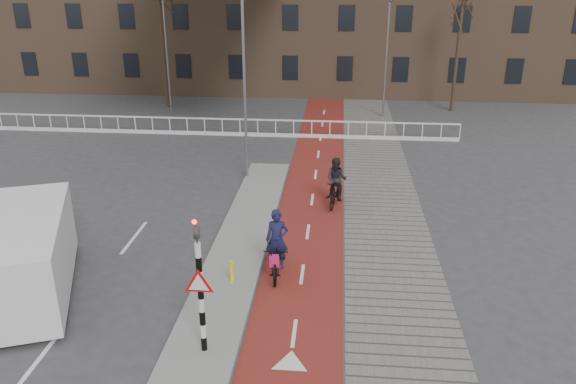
{
  "coord_description": "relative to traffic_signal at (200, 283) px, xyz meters",
  "views": [
    {
      "loc": [
        2.44,
        -12.98,
        8.68
      ],
      "look_at": [
        0.79,
        5.0,
        1.5
      ],
      "focal_mm": 35.0,
      "sensor_mm": 36.0,
      "label": 1
    }
  ],
  "objects": [
    {
      "name": "railing",
      "position": [
        -4.4,
        19.02,
        -1.68
      ],
      "size": [
        28.0,
        0.1,
        0.99
      ],
      "color": "silver",
      "rests_on": "ground"
    },
    {
      "name": "streetlight_right",
      "position": [
        5.84,
        24.3,
        1.57
      ],
      "size": [
        0.12,
        0.12,
        7.12
      ],
      "primitive_type": "cylinder",
      "color": "slate",
      "rests_on": "ground"
    },
    {
      "name": "traffic_signal",
      "position": [
        0.0,
        0.0,
        0.0
      ],
      "size": [
        0.8,
        0.8,
        3.68
      ],
      "color": "black",
      "rests_on": "curb_island"
    },
    {
      "name": "cyclist_near",
      "position": [
        1.34,
        3.96,
        -1.27
      ],
      "size": [
        0.8,
        2.08,
        2.11
      ],
      "rotation": [
        0.0,
        0.0,
        0.04
      ],
      "color": "black",
      "rests_on": "bike_lane"
    },
    {
      "name": "bollard",
      "position": [
        0.09,
        3.19,
        -1.52
      ],
      "size": [
        0.12,
        0.12,
        0.7
      ],
      "primitive_type": "cylinder",
      "color": "yellow",
      "rests_on": "curb_island"
    },
    {
      "name": "van",
      "position": [
        -5.55,
        2.22,
        -0.76
      ],
      "size": [
        3.98,
        5.85,
        2.34
      ],
      "rotation": [
        0.0,
        0.0,
        0.37
      ],
      "color": "white",
      "rests_on": "ground"
    },
    {
      "name": "tree_mid",
      "position": [
        -8.46,
        25.61,
        2.34
      ],
      "size": [
        0.29,
        0.29,
        8.65
      ],
      "primitive_type": "cylinder",
      "color": "#302315",
      "rests_on": "ground"
    },
    {
      "name": "bike_lane",
      "position": [
        2.1,
        12.02,
        -1.98
      ],
      "size": [
        2.5,
        60.0,
        0.01
      ],
      "primitive_type": "cube",
      "color": "maroon",
      "rests_on": "ground"
    },
    {
      "name": "cyclist_far",
      "position": [
        3.05,
        9.51,
        -1.17
      ],
      "size": [
        0.96,
        1.88,
        1.95
      ],
      "rotation": [
        0.0,
        0.0,
        -0.24
      ],
      "color": "black",
      "rests_on": "bike_lane"
    },
    {
      "name": "streetlight_near",
      "position": [
        -0.92,
        12.24,
        2.27
      ],
      "size": [
        0.12,
        0.12,
        8.52
      ],
      "primitive_type": "cylinder",
      "color": "slate",
      "rests_on": "ground"
    },
    {
      "name": "ground",
      "position": [
        0.6,
        2.02,
        -1.99
      ],
      "size": [
        120.0,
        120.0,
        0.0
      ],
      "primitive_type": "plane",
      "color": "#38383A",
      "rests_on": "ground"
    },
    {
      "name": "curb_island",
      "position": [
        -0.1,
        6.02,
        -1.93
      ],
      "size": [
        1.8,
        16.0,
        0.12
      ],
      "primitive_type": "cube",
      "color": "gray",
      "rests_on": "ground"
    },
    {
      "name": "sidewalk",
      "position": [
        4.9,
        12.02,
        -1.98
      ],
      "size": [
        3.0,
        60.0,
        0.01
      ],
      "primitive_type": "cube",
      "color": "slate",
      "rests_on": "ground"
    },
    {
      "name": "tree_right",
      "position": [
        10.45,
        26.3,
        1.8
      ],
      "size": [
        0.22,
        0.22,
        7.58
      ],
      "primitive_type": "cylinder",
      "color": "#302315",
      "rests_on": "ground"
    },
    {
      "name": "streetlight_left",
      "position": [
        -7.87,
        24.26,
        2.16
      ],
      "size": [
        0.12,
        0.12,
        8.3
      ],
      "primitive_type": "cylinder",
      "color": "slate",
      "rests_on": "ground"
    }
  ]
}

